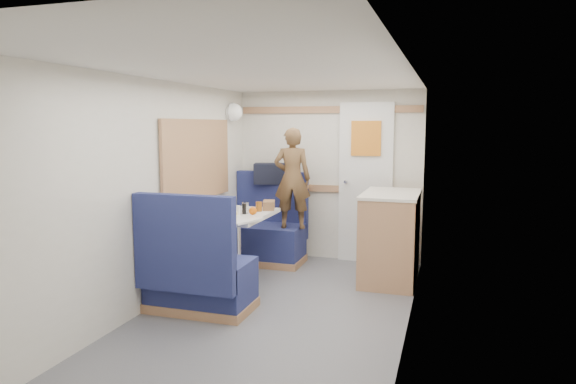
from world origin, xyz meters
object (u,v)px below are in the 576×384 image
(tumbler_left, at_px, (207,213))
(bench_near, at_px, (198,278))
(galley_counter, at_px, (390,236))
(cheese_block, at_px, (232,213))
(duffel_bag, at_px, (276,174))
(pepper_grinder, at_px, (244,209))
(salt_grinder, at_px, (238,210))
(dinette_table, at_px, (237,228))
(beer_glass, at_px, (259,207))
(tray, at_px, (241,220))
(wine_glass, at_px, (226,201))
(bread_loaf, at_px, (269,205))
(person, at_px, (292,178))
(bench_far, at_px, (266,237))
(orange_fruit, at_px, (253,211))
(tumbler_right, at_px, (245,208))
(dome_light, at_px, (234,112))

(tumbler_left, bearing_deg, bench_near, -73.17)
(galley_counter, xyz_separation_m, cheese_block, (-1.43, -0.75, 0.29))
(duffel_bag, bearing_deg, pepper_grinder, -102.49)
(pepper_grinder, distance_m, salt_grinder, 0.08)
(duffel_bag, height_order, salt_grinder, duffel_bag)
(dinette_table, xyz_separation_m, duffel_bag, (0.03, 1.12, 0.46))
(pepper_grinder, bearing_deg, beer_glass, 66.28)
(tray, relative_size, wine_glass, 2.18)
(tumbler_left, bearing_deg, cheese_block, 42.95)
(wine_glass, bearing_deg, bread_loaf, 43.31)
(duffel_bag, xyz_separation_m, bread_loaf, (0.20, -0.79, -0.26))
(dinette_table, xyz_separation_m, person, (0.36, 0.74, 0.45))
(pepper_grinder, bearing_deg, bench_near, -95.72)
(person, relative_size, tray, 3.08)
(tumbler_left, distance_m, beer_glass, 0.64)
(bench_far, xyz_separation_m, tumbler_left, (-0.15, -1.24, 0.48))
(orange_fruit, xyz_separation_m, pepper_grinder, (-0.14, 0.12, -0.00))
(pepper_grinder, bearing_deg, duffel_bag, 92.84)
(cheese_block, relative_size, bread_loaf, 0.44)
(orange_fruit, xyz_separation_m, bread_loaf, (0.00, 0.46, -0.01))
(wine_glass, relative_size, pepper_grinder, 1.58)
(galley_counter, relative_size, orange_fruit, 11.72)
(tumbler_left, bearing_deg, person, 65.55)
(bench_far, distance_m, duffel_bag, 0.77)
(pepper_grinder, bearing_deg, wine_glass, 174.48)
(pepper_grinder, relative_size, salt_grinder, 1.13)
(cheese_block, bearing_deg, dinette_table, 100.52)
(duffel_bag, bearing_deg, salt_grinder, -104.35)
(duffel_bag, bearing_deg, tumbler_left, -112.09)
(dinette_table, distance_m, galley_counter, 1.57)
(bench_far, height_order, tray, bench_far)
(person, distance_m, cheese_block, 1.02)
(orange_fruit, relative_size, tumbler_right, 0.71)
(bench_near, xyz_separation_m, pepper_grinder, (0.09, 0.85, 0.47))
(duffel_bag, bearing_deg, person, -64.89)
(tray, height_order, cheese_block, cheese_block)
(bench_near, relative_size, tumbler_right, 9.44)
(orange_fruit, bearing_deg, cheese_block, -158.55)
(person, height_order, tumbler_right, person)
(wine_glass, xyz_separation_m, beer_glass, (0.29, 0.17, -0.07))
(tumbler_right, bearing_deg, galley_counter, 19.98)
(dinette_table, relative_size, tumbler_right, 8.27)
(tumbler_right, distance_m, salt_grinder, 0.13)
(tray, relative_size, bread_loaf, 1.69)
(cheese_block, height_order, beer_glass, beer_glass)
(galley_counter, height_order, beer_glass, galley_counter)
(wine_glass, distance_m, beer_glass, 0.34)
(dome_light, distance_m, tumbler_right, 1.35)
(cheese_block, relative_size, beer_glass, 0.95)
(person, bearing_deg, galley_counter, 159.20)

